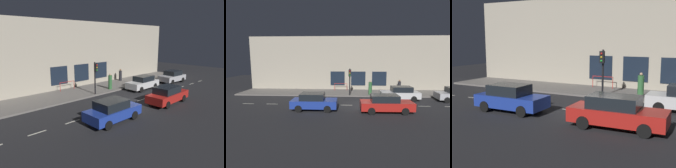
# 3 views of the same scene
# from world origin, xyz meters

# --- Properties ---
(ground_plane) EXTENTS (60.00, 60.00, 0.00)m
(ground_plane) POSITION_xyz_m (0.00, 0.00, 0.00)
(ground_plane) COLOR #232326
(sidewalk) EXTENTS (4.50, 32.00, 0.15)m
(sidewalk) POSITION_xyz_m (6.25, 0.00, 0.07)
(sidewalk) COLOR slate
(sidewalk) RESTS_ON ground
(building_facade) EXTENTS (0.65, 32.00, 7.83)m
(building_facade) POSITION_xyz_m (8.80, -0.00, 3.91)
(building_facade) COLOR #B2A893
(building_facade) RESTS_ON ground
(lane_centre_line) EXTENTS (0.12, 27.20, 0.01)m
(lane_centre_line) POSITION_xyz_m (0.00, -1.00, 0.00)
(lane_centre_line) COLOR beige
(lane_centre_line) RESTS_ON ground
(traffic_light) EXTENTS (0.49, 0.32, 3.32)m
(traffic_light) POSITION_xyz_m (4.21, 1.26, 2.43)
(traffic_light) COLOR black
(traffic_light) RESTS_ON sidewalk
(parked_car_0) EXTENTS (1.95, 4.64, 1.58)m
(parked_car_0) POSITION_xyz_m (-2.24, -1.93, 0.79)
(parked_car_0) COLOR red
(parked_car_0) RESTS_ON ground
(parked_car_1) EXTENTS (1.97, 4.21, 1.58)m
(parked_car_1) POSITION_xyz_m (-1.85, 4.61, 0.79)
(parked_car_1) COLOR #1E389E
(parked_car_1) RESTS_ON ground
(parked_car_2) EXTENTS (1.89, 4.28, 1.58)m
(parked_car_2) POSITION_xyz_m (2.60, -4.48, 0.79)
(parked_car_2) COLOR silver
(parked_car_2) RESTS_ON ground
(parked_car_3) EXTENTS (2.10, 4.04, 1.58)m
(parked_car_3) POSITION_xyz_m (2.31, -10.46, 0.79)
(parked_car_3) COLOR #B7B7BC
(parked_car_3) RESTS_ON ground
(pedestrian_0) EXTENTS (0.55, 0.55, 1.61)m
(pedestrian_0) POSITION_xyz_m (7.42, -5.65, 0.88)
(pedestrian_0) COLOR #232328
(pedestrian_0) RESTS_ON sidewalk
(pedestrian_1) EXTENTS (0.61, 0.61, 1.78)m
(pedestrian_1) POSITION_xyz_m (4.84, -1.34, 0.96)
(pedestrian_1) COLOR #336B38
(pedestrian_1) RESTS_ON sidewalk
(red_railing) EXTENTS (0.05, 1.82, 0.97)m
(red_railing) POSITION_xyz_m (7.71, 2.53, 0.85)
(red_railing) COLOR red
(red_railing) RESTS_ON sidewalk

